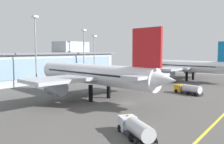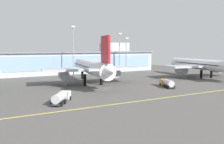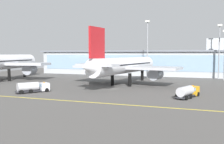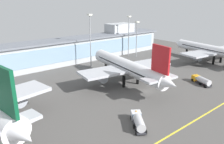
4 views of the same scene
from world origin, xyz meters
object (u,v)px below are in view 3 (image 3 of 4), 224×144
at_px(airliner_near_left, 5,62).
at_px(airliner_near_right, 125,66).
at_px(baggage_tug_near, 188,91).
at_px(apron_light_mast_west, 147,41).
at_px(fuel_tanker_truck, 34,87).
at_px(apron_light_mast_centre, 219,43).

distance_m(airliner_near_left, airliner_near_right, 50.29).
bearing_deg(airliner_near_left, baggage_tug_near, -113.32).
relative_size(airliner_near_right, apron_light_mast_west, 2.04).
bearing_deg(apron_light_mast_west, baggage_tug_near, -66.67).
distance_m(airliner_near_right, fuel_tanker_truck, 31.60).
bearing_deg(airliner_near_right, baggage_tug_near, -122.44).
distance_m(airliner_near_right, baggage_tug_near, 29.48).
xyz_separation_m(airliner_near_right, apron_light_mast_west, (1.92, 27.61, 9.68)).
relative_size(baggage_tug_near, apron_light_mast_west, 0.37).
distance_m(airliner_near_left, apron_light_mast_west, 60.31).
relative_size(airliner_near_left, airliner_near_right, 0.97).
bearing_deg(airliner_near_left, fuel_tanker_truck, -136.48).
xyz_separation_m(apron_light_mast_west, apron_light_mast_centre, (29.42, 4.81, -1.27)).
relative_size(apron_light_mast_west, apron_light_mast_centre, 1.10).
relative_size(airliner_near_left, apron_light_mast_west, 1.98).
height_order(fuel_tanker_truck, apron_light_mast_west, apron_light_mast_west).
height_order(airliner_near_right, apron_light_mast_west, apron_light_mast_west).
bearing_deg(apron_light_mast_west, apron_light_mast_centre, 9.28).
bearing_deg(airliner_near_left, apron_light_mast_west, -70.63).
bearing_deg(airliner_near_right, apron_light_mast_centre, -35.75).
xyz_separation_m(fuel_tanker_truck, apron_light_mast_centre, (50.15, 57.29, 13.52)).
relative_size(airliner_near_right, apron_light_mast_centre, 2.24).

